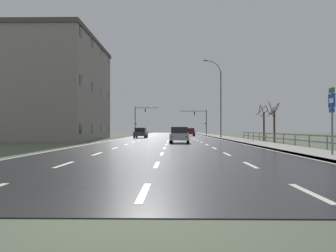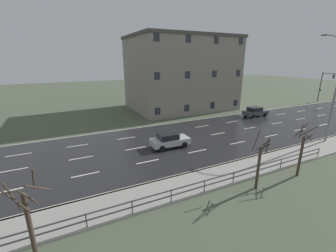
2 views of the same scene
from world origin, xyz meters
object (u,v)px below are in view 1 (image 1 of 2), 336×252
highway_sign (332,112)px  car_near_right (180,135)px  street_lamp_midground (220,100)px  brick_building (46,90)px  traffic_signal_left (139,116)px  car_far_right (190,132)px  traffic_signal_right (201,118)px  car_mid_centre (141,133)px

highway_sign → car_near_right: 17.33m
street_lamp_midground → brick_building: bearing=-166.7°
highway_sign → traffic_signal_left: (-15.41, 56.76, 2.00)m
car_near_right → car_far_right: (2.75, 34.91, 0.00)m
traffic_signal_right → car_far_right: size_ratio=1.42×
street_lamp_midground → traffic_signal_left: bearing=120.6°
car_far_right → car_near_right: bearing=-96.5°
car_mid_centre → car_near_right: (5.62, -18.46, 0.00)m
traffic_signal_left → car_mid_centre: traffic_signal_left is taller
car_mid_centre → brick_building: bearing=-145.8°
traffic_signal_right → car_mid_centre: traffic_signal_right is taller
traffic_signal_left → car_mid_centre: size_ratio=1.54×
street_lamp_midground → car_far_right: street_lamp_midground is taller
car_mid_centre → car_near_right: bearing=-71.1°
street_lamp_midground → traffic_signal_left: size_ratio=1.81×
brick_building → street_lamp_midground: bearing=13.3°
car_far_right → street_lamp_midground: bearing=-81.3°
car_near_right → brick_building: size_ratio=0.23×
highway_sign → car_mid_centre: size_ratio=0.82×
car_mid_centre → car_far_right: (8.37, 16.45, 0.00)m
car_mid_centre → car_near_right: same height
car_far_right → car_mid_centre: bearing=-119.0°
car_mid_centre → car_far_right: bearing=65.0°
street_lamp_midground → car_mid_centre: (-11.84, 1.88, -4.85)m
street_lamp_midground → highway_sign: size_ratio=3.39×
traffic_signal_right → car_near_right: 41.54m
highway_sign → car_near_right: size_ratio=0.82×
street_lamp_midground → brick_building: size_ratio=0.63×
highway_sign → brick_building: brick_building is taller
car_near_right → street_lamp_midground: bearing=71.5°
highway_sign → brick_building: (-24.57, 26.73, 4.33)m
traffic_signal_left → brick_building: bearing=-107.0°
traffic_signal_right → traffic_signal_left: size_ratio=0.93×
street_lamp_midground → car_mid_centre: bearing=171.0°
car_mid_centre → brick_building: (-11.78, -7.45, 5.71)m
car_mid_centre → car_far_right: size_ratio=1.00×
traffic_signal_right → traffic_signal_left: traffic_signal_left is taller
traffic_signal_right → car_mid_centre: size_ratio=1.42×
highway_sign → car_mid_centre: (-12.80, 34.17, -1.38)m
street_lamp_midground → brick_building: (-23.62, -5.57, 0.86)m
traffic_signal_left → street_lamp_midground: bearing=-59.4°
traffic_signal_left → brick_building: 31.49m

